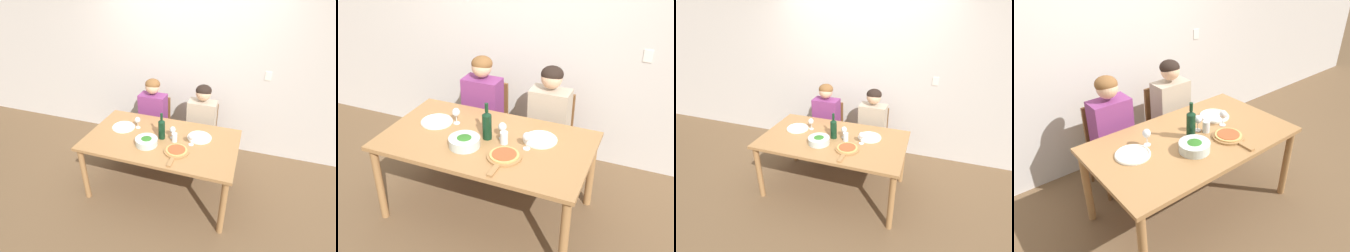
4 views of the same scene
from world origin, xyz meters
The scene contains 16 objects.
ground_plane centered at (0.00, 0.00, 0.00)m, with size 40.00×40.00×0.00m, color brown.
back_wall centered at (0.00, 1.24, 1.35)m, with size 10.00×0.06×2.70m.
dining_table centered at (0.00, 0.00, 0.68)m, with size 1.77×1.01×0.76m.
chair_left centered at (-0.39, 0.82, 0.46)m, with size 0.42×0.42×0.86m.
chair_right centered at (0.33, 0.82, 0.46)m, with size 0.42×0.42×0.86m.
person_woman centered at (-0.39, 0.71, 0.72)m, with size 0.47×0.51×1.20m.
person_man centered at (0.33, 0.71, 0.72)m, with size 0.47×0.51×1.20m.
wine_bottle centered at (0.00, 0.02, 0.89)m, with size 0.08×0.08×0.33m.
broccoli_bowl centered at (-0.12, -0.16, 0.80)m, with size 0.26×0.26×0.09m.
dinner_plate_left centered at (-0.54, 0.10, 0.77)m, with size 0.29×0.29×0.02m.
dinner_plate_right centered at (0.42, 0.16, 0.77)m, with size 0.29×0.29×0.02m.
pizza_on_board centered at (0.25, -0.20, 0.78)m, with size 0.27×0.41×0.04m.
wine_glass_left centered at (-0.37, 0.15, 0.87)m, with size 0.07×0.07×0.15m.
wine_glass_right centered at (0.36, -0.01, 0.87)m, with size 0.07×0.07×0.15m.
wine_glass_centre centered at (0.12, 0.07, 0.87)m, with size 0.07×0.07×0.15m.
water_tumbler centered at (0.16, 0.00, 0.81)m, with size 0.07×0.07×0.11m.
Camera 3 is at (1.04, -2.63, 2.33)m, focal length 28.00 mm.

